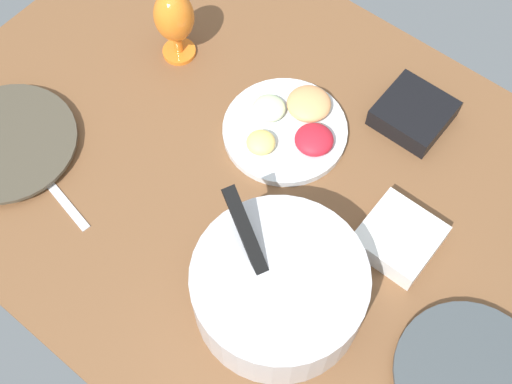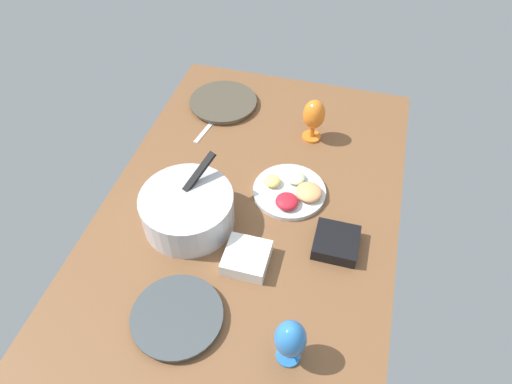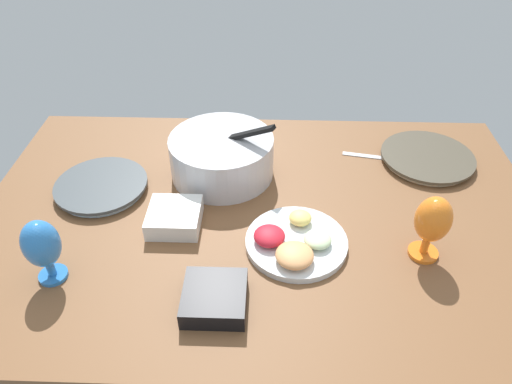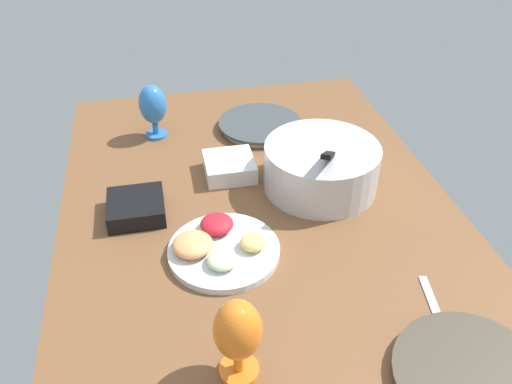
% 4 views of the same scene
% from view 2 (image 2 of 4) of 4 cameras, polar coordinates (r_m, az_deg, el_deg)
% --- Properties ---
extents(ground_plane, '(1.60, 1.04, 0.04)m').
position_cam_2_polar(ground_plane, '(1.67, -0.63, -2.14)').
color(ground_plane, brown).
extents(dinner_plate_left, '(0.27, 0.27, 0.03)m').
position_cam_2_polar(dinner_plate_left, '(1.42, -9.71, -14.98)').
color(dinner_plate_left, silver).
rests_on(dinner_plate_left, ground_plane).
extents(dinner_plate_right, '(0.30, 0.30, 0.02)m').
position_cam_2_polar(dinner_plate_right, '(2.07, -4.07, 10.99)').
color(dinner_plate_right, beige).
rests_on(dinner_plate_right, ground_plane).
extents(mixing_bowl, '(0.32, 0.32, 0.20)m').
position_cam_2_polar(mixing_bowl, '(1.57, -8.46, -2.04)').
color(mixing_bowl, silver).
rests_on(mixing_bowl, ground_plane).
extents(fruit_platter, '(0.27, 0.27, 0.05)m').
position_cam_2_polar(fruit_platter, '(1.68, 4.41, 0.13)').
color(fruit_platter, silver).
rests_on(fruit_platter, ground_plane).
extents(hurricane_glass_orange, '(0.09, 0.09, 0.18)m').
position_cam_2_polar(hurricane_glass_orange, '(1.85, 7.17, 9.32)').
color(hurricane_glass_orange, orange).
rests_on(hurricane_glass_orange, ground_plane).
extents(hurricane_glass_blue, '(0.09, 0.09, 0.18)m').
position_cam_2_polar(hurricane_glass_blue, '(1.27, 4.25, -17.75)').
color(hurricane_glass_blue, '#2E76C5').
rests_on(hurricane_glass_blue, ground_plane).
extents(square_bowl_white, '(0.14, 0.14, 0.05)m').
position_cam_2_polar(square_bowl_white, '(1.49, -1.17, -8.08)').
color(square_bowl_white, white).
rests_on(square_bowl_white, ground_plane).
extents(square_bowl_black, '(0.14, 0.14, 0.05)m').
position_cam_2_polar(square_bowl_black, '(1.55, 9.88, -6.11)').
color(square_bowl_black, black).
rests_on(square_bowl_black, ground_plane).
extents(fork_by_right_plate, '(0.18, 0.05, 0.01)m').
position_cam_2_polar(fork_by_right_plate, '(1.95, -6.17, 7.75)').
color(fork_by_right_plate, silver).
rests_on(fork_by_right_plate, ground_plane).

